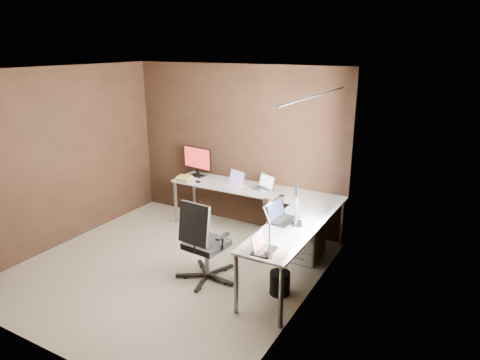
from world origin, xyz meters
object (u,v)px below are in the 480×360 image
object	(u,v)px
monitor_left	(197,160)
laptop_black_small	(262,247)
laptop_white	(234,182)
book_stack	(184,178)
office_chair	(205,257)
desk_lamp	(267,220)
laptop_silver	(264,186)
monitor_right	(296,205)
drawer_pedestal	(305,237)
wastebasket	(280,283)
laptop_black_big	(280,216)

from	to	relation	value
monitor_left	laptop_black_small	bearing A→B (deg)	-34.13
monitor_left	laptop_white	bearing A→B (deg)	-1.03
book_stack	laptop_black_small	bearing A→B (deg)	-36.30
laptop_white	office_chair	xyz separation A→B (m)	(0.43, -1.48, -0.47)
laptop_black_small	desk_lamp	world-z (taller)	desk_lamp
laptop_silver	laptop_black_small	world-z (taller)	laptop_silver
book_stack	office_chair	xyz separation A→B (m)	(1.23, -1.29, -0.46)
monitor_right	drawer_pedestal	bearing A→B (deg)	-15.43
laptop_silver	wastebasket	xyz separation A→B (m)	(0.88, -1.36, -0.64)
monitor_right	book_stack	distance (m)	2.30
drawer_pedestal	book_stack	xyz separation A→B (m)	(-2.09, 0.15, 0.47)
laptop_white	laptop_silver	bearing A→B (deg)	23.36
book_stack	drawer_pedestal	bearing A→B (deg)	-4.10
monitor_left	laptop_silver	distance (m)	1.26
laptop_white	office_chair	world-z (taller)	office_chair
desk_lamp	wastebasket	size ratio (longest dim) A/B	2.11
laptop_silver	desk_lamp	xyz separation A→B (m)	(0.91, -1.81, 0.32)
laptop_black_big	laptop_black_small	bearing A→B (deg)	-163.23
desk_lamp	wastebasket	bearing A→B (deg)	102.79
laptop_black_small	desk_lamp	size ratio (longest dim) A/B	0.51
wastebasket	drawer_pedestal	bearing A→B (deg)	94.05
monitor_left	wastebasket	distance (m)	2.70
laptop_black_big	laptop_black_small	distance (m)	0.85
drawer_pedestal	monitor_left	size ratio (longest dim) A/B	1.09
laptop_black_small	laptop_black_big	bearing A→B (deg)	8.53
laptop_black_small	desk_lamp	bearing A→B (deg)	-113.84
monitor_right	laptop_white	xyz separation A→B (m)	(-1.37, 0.94, -0.20)
office_chair	book_stack	bearing A→B (deg)	138.43
laptop_white	laptop_black_big	distance (m)	1.48
monitor_right	laptop_silver	distance (m)	1.33
laptop_black_big	desk_lamp	size ratio (longest dim) A/B	0.70
monitor_left	laptop_white	xyz separation A→B (m)	(0.75, -0.12, -0.22)
monitor_right	laptop_black_big	size ratio (longest dim) A/B	1.21
monitor_left	desk_lamp	xyz separation A→B (m)	(2.14, -1.89, 0.10)
book_stack	desk_lamp	size ratio (longest dim) A/B	0.42
laptop_white	laptop_black_big	bearing A→B (deg)	-18.56
laptop_black_big	monitor_left	bearing A→B (deg)	67.12
desk_lamp	wastebasket	world-z (taller)	desk_lamp
laptop_silver	monitor_left	bearing A→B (deg)	-159.51
drawer_pedestal	desk_lamp	world-z (taller)	desk_lamp
wastebasket	desk_lamp	bearing A→B (deg)	-86.73
monitor_left	laptop_black_small	world-z (taller)	monitor_left
laptop_white	office_chair	size ratio (longest dim) A/B	0.35
laptop_black_big	book_stack	bearing A→B (deg)	75.03
laptop_black_small	wastebasket	size ratio (longest dim) A/B	1.08
laptop_white	book_stack	size ratio (longest dim) A/B	1.52
laptop_white	laptop_silver	size ratio (longest dim) A/B	0.95
monitor_left	laptop_black_small	size ratio (longest dim) A/B	1.86
monitor_left	book_stack	bearing A→B (deg)	-91.06
wastebasket	office_chair	bearing A→B (deg)	-170.58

